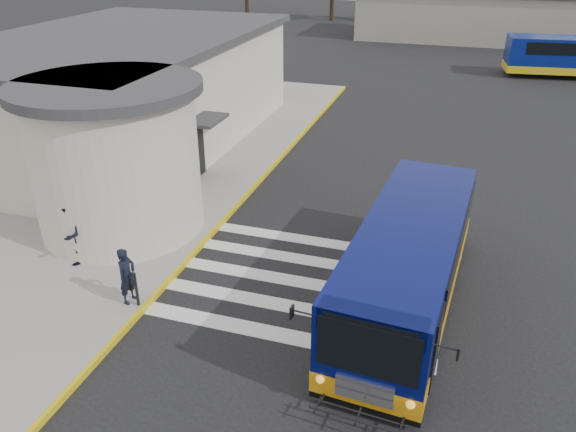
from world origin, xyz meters
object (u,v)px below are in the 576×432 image
(pedestrian_a, at_px, (127,276))
(bollard, at_px, (136,289))
(pedestrian_b, at_px, (72,234))
(far_bus_a, at_px, (575,55))
(transit_bus, at_px, (407,269))

(pedestrian_a, xyz_separation_m, bollard, (0.30, -0.10, -0.29))
(pedestrian_a, distance_m, pedestrian_b, 2.88)
(pedestrian_b, relative_size, far_bus_a, 0.21)
(bollard, bearing_deg, far_bus_a, 66.17)
(pedestrian_b, bearing_deg, far_bus_a, 132.35)
(transit_bus, bearing_deg, far_bus_a, 80.10)
(pedestrian_a, bearing_deg, transit_bus, -66.33)
(pedestrian_a, bearing_deg, pedestrian_b, 70.96)
(bollard, bearing_deg, pedestrian_b, 154.85)
(transit_bus, distance_m, pedestrian_b, 9.58)
(pedestrian_b, relative_size, bollard, 1.91)
(transit_bus, bearing_deg, pedestrian_a, -158.91)
(pedestrian_b, bearing_deg, pedestrian_a, 45.59)
(pedestrian_a, xyz_separation_m, far_bus_a, (14.43, 31.89, 0.53))
(pedestrian_a, relative_size, pedestrian_b, 0.84)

